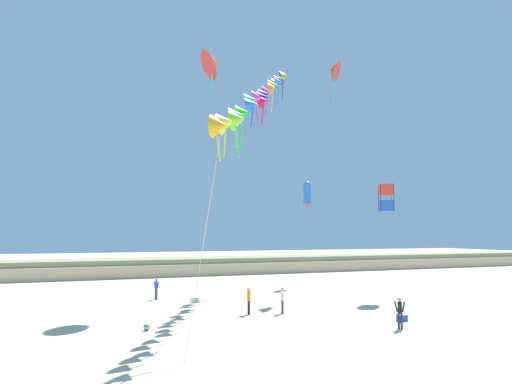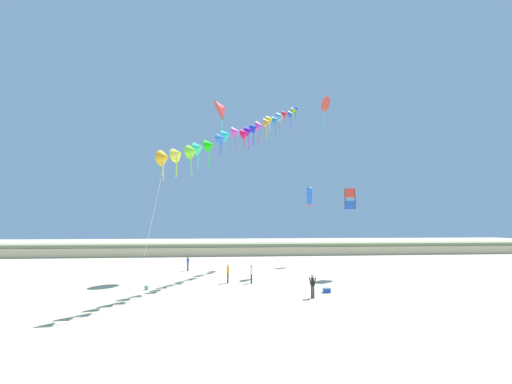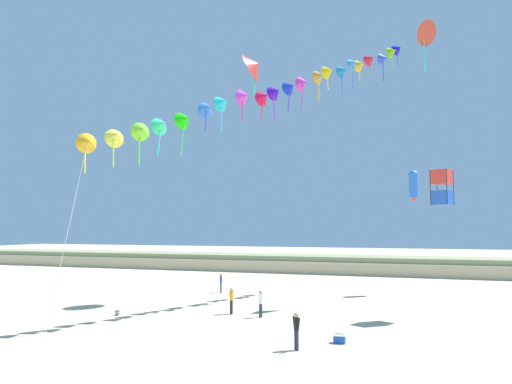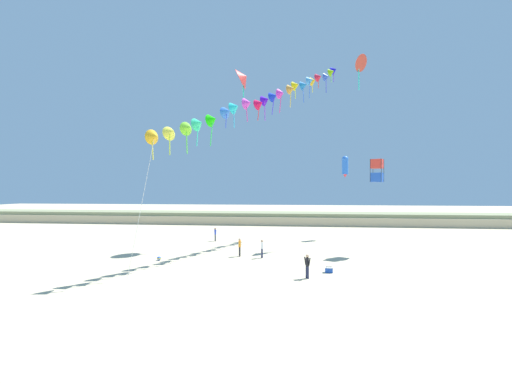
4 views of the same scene
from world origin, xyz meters
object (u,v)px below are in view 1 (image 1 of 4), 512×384
at_px(person_far_left, 400,311).
at_px(large_kite_high_solo, 334,71).
at_px(person_mid_center, 156,288).
at_px(large_kite_outer_drift, 386,198).
at_px(large_kite_mid_trail, 307,193).
at_px(large_kite_low_lead, 213,64).
at_px(person_near_left, 282,299).
at_px(beach_ball, 147,327).
at_px(person_near_right, 249,299).
at_px(beach_cooler, 402,318).

bearing_deg(person_far_left, large_kite_high_solo, 69.14).
height_order(person_mid_center, large_kite_outer_drift, large_kite_outer_drift).
bearing_deg(large_kite_mid_trail, large_kite_high_solo, -75.52).
xyz_separation_m(person_far_left, large_kite_mid_trail, (5.67, 21.59, 8.53)).
distance_m(large_kite_low_lead, large_kite_outer_drift, 18.21).
relative_size(person_near_left, person_far_left, 0.98).
distance_m(large_kite_mid_trail, beach_ball, 26.86).
bearing_deg(person_near_right, beach_cooler, -34.80).
height_order(large_kite_outer_drift, beach_cooler, large_kite_outer_drift).
distance_m(person_mid_center, large_kite_high_solo, 27.03).
bearing_deg(large_kite_mid_trail, person_near_right, -129.79).
distance_m(person_far_left, large_kite_mid_trail, 23.90).
relative_size(large_kite_low_lead, beach_cooler, 6.66).
xyz_separation_m(person_near_left, person_mid_center, (-6.74, 9.61, -0.03)).
xyz_separation_m(person_near_right, large_kite_high_solo, (12.84, 10.18, 20.60)).
height_order(large_kite_mid_trail, beach_ball, large_kite_mid_trail).
height_order(large_kite_high_solo, large_kite_outer_drift, large_kite_high_solo).
distance_m(large_kite_high_solo, beach_cooler, 26.97).
distance_m(beach_cooler, beach_ball, 15.02).
bearing_deg(person_far_left, large_kite_outer_drift, 55.32).
bearing_deg(large_kite_high_solo, beach_cooler, -107.73).
bearing_deg(person_far_left, person_near_right, 129.62).
relative_size(person_near_right, large_kite_high_solo, 0.40).
relative_size(person_near_right, person_far_left, 1.01).
distance_m(person_mid_center, beach_ball, 12.04).
bearing_deg(person_near_left, large_kite_high_solo, 45.04).
relative_size(person_far_left, beach_cooler, 3.02).
bearing_deg(person_far_left, beach_ball, 159.94).
xyz_separation_m(large_kite_high_solo, beach_cooler, (-5.00, -15.63, -21.41)).
bearing_deg(large_kite_high_solo, large_kite_low_lead, -165.90).
distance_m(large_kite_outer_drift, beach_ball, 22.53).
bearing_deg(large_kite_low_lead, beach_cooler, -55.11).
xyz_separation_m(person_near_left, large_kite_high_solo, (10.65, 10.67, 20.63)).
bearing_deg(large_kite_outer_drift, large_kite_high_solo, 93.99).
bearing_deg(beach_ball, large_kite_mid_trail, 41.95).
relative_size(person_near_left, person_mid_center, 1.03).
distance_m(person_mid_center, large_kite_outer_drift, 20.28).
distance_m(person_near_right, large_kite_outer_drift, 15.48).
bearing_deg(large_kite_outer_drift, person_far_left, -124.68).
xyz_separation_m(large_kite_outer_drift, beach_ball, (-20.26, -5.65, -8.08)).
height_order(large_kite_low_lead, large_kite_outer_drift, large_kite_low_lead).
bearing_deg(large_kite_low_lead, person_near_left, -68.43).
relative_size(large_kite_outer_drift, beach_cooler, 3.93).
distance_m(large_kite_mid_trail, large_kite_high_solo, 12.77).
distance_m(large_kite_high_solo, beach_ball, 31.85).
distance_m(person_near_left, person_near_right, 2.24).
bearing_deg(large_kite_outer_drift, person_mid_center, 161.11).
bearing_deg(person_near_left, large_kite_mid_trail, 56.74).
relative_size(person_near_right, beach_cooler, 3.04).
xyz_separation_m(person_near_right, large_kite_mid_trail, (11.81, 14.18, 8.52)).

